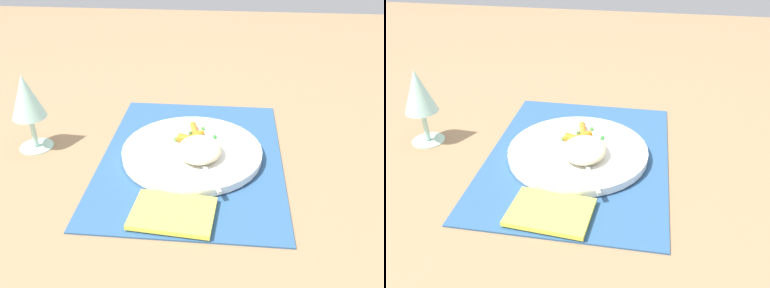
% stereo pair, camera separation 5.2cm
% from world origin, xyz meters
% --- Properties ---
extents(ground_plane, '(2.40, 2.40, 0.00)m').
position_xyz_m(ground_plane, '(0.00, 0.00, 0.00)').
color(ground_plane, '#997551').
extents(placemat, '(0.46, 0.34, 0.01)m').
position_xyz_m(placemat, '(0.00, 0.00, 0.00)').
color(placemat, '#2D5684').
rests_on(placemat, ground_plane).
extents(plate, '(0.27, 0.27, 0.01)m').
position_xyz_m(plate, '(0.00, 0.00, 0.01)').
color(plate, white).
rests_on(plate, placemat).
extents(rice_mound, '(0.10, 0.08, 0.03)m').
position_xyz_m(rice_mound, '(-0.02, -0.02, 0.03)').
color(rice_mound, beige).
rests_on(rice_mound, plate).
extents(carrot_portion, '(0.09, 0.05, 0.02)m').
position_xyz_m(carrot_portion, '(0.03, 0.00, 0.03)').
color(carrot_portion, orange).
rests_on(carrot_portion, plate).
extents(pea_scatter, '(0.08, 0.08, 0.01)m').
position_xyz_m(pea_scatter, '(0.03, -0.01, 0.02)').
color(pea_scatter, '#519B34').
rests_on(pea_scatter, plate).
extents(fork, '(0.19, 0.09, 0.01)m').
position_xyz_m(fork, '(-0.02, -0.01, 0.02)').
color(fork, silver).
rests_on(fork, plate).
extents(wine_glass, '(0.07, 0.07, 0.15)m').
position_xyz_m(wine_glass, '(0.01, 0.31, 0.11)').
color(wine_glass, '#B2E0CC').
rests_on(wine_glass, ground_plane).
extents(napkin, '(0.10, 0.14, 0.01)m').
position_xyz_m(napkin, '(-0.18, 0.01, 0.01)').
color(napkin, '#EAE54C').
rests_on(napkin, placemat).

